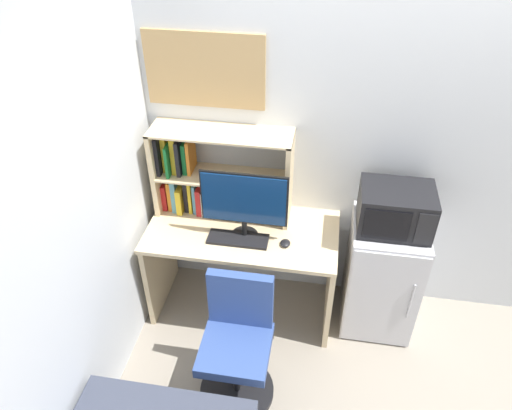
{
  "coord_description": "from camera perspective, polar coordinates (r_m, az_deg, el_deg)",
  "views": [
    {
      "loc": [
        -0.38,
        -2.83,
        2.9
      ],
      "look_at": [
        -0.8,
        -0.36,
        1.02
      ],
      "focal_mm": 34.08,
      "sensor_mm": 36.0,
      "label": 1
    }
  ],
  "objects": [
    {
      "name": "wall_left",
      "position": [
        2.36,
        -25.93,
        -10.39
      ],
      "size": [
        0.04,
        4.4,
        2.6
      ],
      "primitive_type": "cube",
      "color": "silver",
      "rests_on": "ground_plane"
    },
    {
      "name": "desk",
      "position": [
        3.48,
        -1.54,
        -5.86
      ],
      "size": [
        1.31,
        0.65,
        0.77
      ],
      "color": "beige",
      "rests_on": "ground_plane"
    },
    {
      "name": "mini_fridge",
      "position": [
        3.58,
        14.49,
        -7.97
      ],
      "size": [
        0.49,
        0.53,
        0.88
      ],
      "color": "silver",
      "rests_on": "ground_plane"
    },
    {
      "name": "keyboard",
      "position": [
        3.24,
        -2.12,
        -4.02
      ],
      "size": [
        0.4,
        0.15,
        0.02
      ],
      "primitive_type": "cube",
      "color": "black",
      "rests_on": "desk"
    },
    {
      "name": "computer_mouse",
      "position": [
        3.2,
        3.46,
        -4.49
      ],
      "size": [
        0.07,
        0.08,
        0.03
      ],
      "primitive_type": "ellipsoid",
      "color": "black",
      "rests_on": "desk"
    },
    {
      "name": "hutch_bookshelf",
      "position": [
        3.37,
        -6.59,
        3.86
      ],
      "size": [
        0.94,
        0.28,
        0.64
      ],
      "color": "beige",
      "rests_on": "desk"
    },
    {
      "name": "wall_corkboard",
      "position": [
        3.14,
        -6.05,
        15.45
      ],
      "size": [
        0.76,
        0.02,
        0.48
      ],
      "primitive_type": "cube",
      "color": "tan"
    },
    {
      "name": "monitor",
      "position": [
        3.1,
        -1.42,
        0.36
      ],
      "size": [
        0.57,
        0.18,
        0.5
      ],
      "color": "black",
      "rests_on": "desk"
    },
    {
      "name": "microwave",
      "position": [
        3.21,
        16.06,
        -0.47
      ],
      "size": [
        0.46,
        0.36,
        0.29
      ],
      "color": "black",
      "rests_on": "mini_fridge"
    },
    {
      "name": "wall_back",
      "position": [
        3.36,
        21.81,
        5.72
      ],
      "size": [
        6.4,
        0.04,
        2.6
      ],
      "primitive_type": "cube",
      "color": "silver",
      "rests_on": "ground_plane"
    },
    {
      "name": "desk_chair",
      "position": [
        3.13,
        -2.19,
        -16.37
      ],
      "size": [
        0.48,
        0.48,
        0.89
      ],
      "color": "black",
      "rests_on": "ground_plane"
    }
  ]
}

